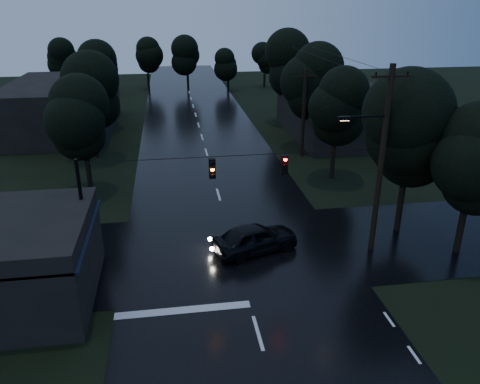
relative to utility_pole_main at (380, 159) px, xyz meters
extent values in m
cube|color=black|center=(-7.41, 19.00, -5.26)|extent=(12.00, 120.00, 0.02)
cube|color=black|center=(-7.41, 1.00, -5.26)|extent=(60.00, 9.00, 0.02)
cube|color=black|center=(-17.41, -2.00, -2.06)|extent=(6.00, 7.00, 0.12)
cube|color=black|center=(-14.41, -2.00, -2.06)|extent=(0.30, 7.00, 0.15)
cylinder|color=black|center=(-14.61, -5.00, -3.76)|extent=(0.10, 0.10, 3.00)
cylinder|color=black|center=(-14.61, 1.00, -3.76)|extent=(0.10, 0.10, 3.00)
cube|color=#FFB866|center=(-14.46, -3.50, -2.76)|extent=(0.06, 1.60, 0.50)
cube|color=#FFB866|center=(-14.46, -0.80, -2.76)|extent=(0.06, 1.20, 0.50)
cube|color=black|center=(6.59, 23.00, -3.06)|extent=(10.00, 14.00, 4.40)
cube|color=black|center=(-21.41, 29.00, -2.76)|extent=(10.00, 16.00, 5.00)
cylinder|color=black|center=(0.09, 0.00, -0.26)|extent=(0.30, 0.30, 10.00)
cube|color=black|center=(0.09, 0.00, 4.14)|extent=(2.00, 0.12, 0.12)
cylinder|color=black|center=(-1.01, 0.00, 2.24)|extent=(2.20, 0.10, 0.10)
cube|color=black|center=(-2.11, 0.00, 2.19)|extent=(0.60, 0.25, 0.18)
cube|color=#FFB266|center=(-2.11, 0.00, 2.09)|extent=(0.45, 0.18, 0.03)
cylinder|color=black|center=(0.89, 17.00, -1.51)|extent=(0.30, 0.30, 7.50)
cube|color=black|center=(0.89, 17.00, 1.64)|extent=(2.00, 0.12, 0.12)
cylinder|color=black|center=(-14.91, 0.00, -2.26)|extent=(0.18, 0.18, 6.00)
cylinder|color=black|center=(-7.41, 0.00, 0.54)|extent=(15.00, 0.03, 0.03)
cube|color=black|center=(-8.61, 0.00, -0.06)|extent=(0.32, 0.25, 1.00)
sphere|color=orange|center=(-8.61, -0.15, -0.06)|extent=(0.18, 0.18, 0.18)
cube|color=black|center=(-5.01, 0.00, -0.06)|extent=(0.32, 0.25, 1.00)
sphere|color=#FF0C07|center=(-5.01, -0.15, -0.06)|extent=(0.18, 0.18, 0.18)
cylinder|color=black|center=(2.59, 2.00, -3.86)|extent=(0.36, 0.36, 2.80)
sphere|color=black|center=(2.59, 2.00, -0.46)|extent=(4.48, 4.48, 4.48)
sphere|color=black|center=(2.59, 2.00, 0.74)|extent=(4.48, 4.48, 4.48)
sphere|color=black|center=(2.59, 2.00, 1.94)|extent=(4.48, 4.48, 4.48)
cylinder|color=black|center=(4.59, -1.00, -4.03)|extent=(0.36, 0.36, 2.45)
sphere|color=black|center=(4.59, -1.00, -1.06)|extent=(3.92, 3.92, 3.92)
sphere|color=black|center=(4.59, -1.00, -0.01)|extent=(3.92, 3.92, 3.92)
sphere|color=black|center=(4.59, -1.00, 1.04)|extent=(3.92, 3.92, 3.92)
cylinder|color=black|center=(-16.41, 11.00, -4.03)|extent=(0.36, 0.36, 2.45)
sphere|color=black|center=(-16.41, 11.00, -1.06)|extent=(3.92, 3.92, 3.92)
sphere|color=black|center=(-16.41, 11.00, -0.01)|extent=(3.92, 3.92, 3.92)
sphere|color=black|center=(-16.41, 11.00, 1.04)|extent=(3.92, 3.92, 3.92)
cylinder|color=black|center=(-17.01, 19.00, -3.95)|extent=(0.36, 0.36, 2.62)
sphere|color=black|center=(-17.01, 19.00, -0.76)|extent=(4.20, 4.20, 4.20)
sphere|color=black|center=(-17.01, 19.00, 0.37)|extent=(4.20, 4.20, 4.20)
sphere|color=black|center=(-17.01, 19.00, 1.49)|extent=(4.20, 4.20, 4.20)
cylinder|color=black|center=(-17.61, 29.00, -3.86)|extent=(0.36, 0.36, 2.80)
sphere|color=black|center=(-17.61, 29.00, -0.46)|extent=(4.48, 4.48, 4.48)
sphere|color=black|center=(-17.61, 29.00, 0.74)|extent=(4.48, 4.48, 4.48)
sphere|color=black|center=(-17.61, 29.00, 1.94)|extent=(4.48, 4.48, 4.48)
cylinder|color=black|center=(1.59, 11.00, -3.95)|extent=(0.36, 0.36, 2.62)
sphere|color=black|center=(1.59, 11.00, -0.76)|extent=(4.20, 4.20, 4.20)
sphere|color=black|center=(1.59, 11.00, 0.37)|extent=(4.20, 4.20, 4.20)
sphere|color=black|center=(1.59, 11.00, 1.49)|extent=(4.20, 4.20, 4.20)
cylinder|color=black|center=(2.19, 19.00, -3.86)|extent=(0.36, 0.36, 2.80)
sphere|color=black|center=(2.19, 19.00, -0.46)|extent=(4.48, 4.48, 4.48)
sphere|color=black|center=(2.19, 19.00, 0.74)|extent=(4.48, 4.48, 4.48)
sphere|color=black|center=(2.19, 19.00, 1.94)|extent=(4.48, 4.48, 4.48)
cylinder|color=black|center=(2.79, 29.00, -3.77)|extent=(0.36, 0.36, 2.97)
sphere|color=black|center=(2.79, 29.00, -0.16)|extent=(4.76, 4.76, 4.76)
sphere|color=black|center=(2.79, 29.00, 1.12)|extent=(4.76, 4.76, 4.76)
sphere|color=black|center=(2.79, 29.00, 2.39)|extent=(4.76, 4.76, 4.76)
imported|color=black|center=(-6.30, 0.75, -4.45)|extent=(5.11, 3.28, 1.62)
camera|label=1|loc=(-10.52, -21.36, 7.55)|focal=35.00mm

